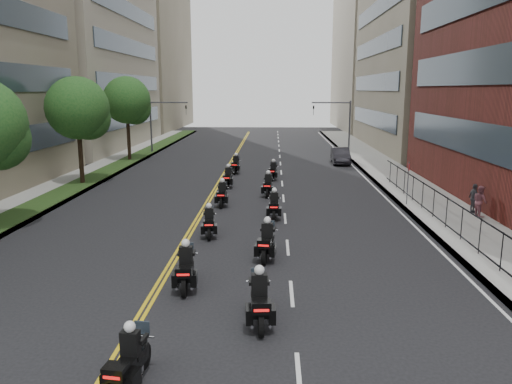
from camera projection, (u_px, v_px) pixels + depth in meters
ground at (167, 374)px, 12.09m from camera, size 160.00×160.00×0.00m
sidewalk_right at (404, 183)px, 36.13m from camera, size 4.00×90.00×0.15m
sidewalk_left at (77, 181)px, 36.96m from camera, size 4.00×90.00×0.15m
grass_strip at (88, 180)px, 36.91m from camera, size 2.00×90.00×0.04m
building_right_tan at (445, 13)px, 55.29m from camera, size 15.11×28.00×30.00m
building_right_far at (385, 52)px, 85.05m from camera, size 15.00×28.00×26.00m
building_left_far at (133, 53)px, 86.56m from camera, size 16.00×28.00×26.00m
iron_fence at (454, 217)px, 23.27m from camera, size 0.05×28.00×1.50m
street_trees at (45, 117)px, 29.65m from camera, size 4.40×38.40×7.98m
traffic_signal_right at (341, 119)px, 52.12m from camera, size 4.09×0.20×5.60m
traffic_signal_left at (160, 119)px, 52.78m from camera, size 4.09×0.20×5.60m
motorcycle_0 at (129, 363)px, 11.42m from camera, size 0.65×2.16×1.60m
motorcycle_1 at (260, 302)px, 14.54m from camera, size 0.64×2.40×1.77m
motorcycle_2 at (186, 270)px, 17.16m from camera, size 0.63×2.36×1.74m
motorcycle_3 at (267, 243)px, 20.18m from camera, size 0.69×2.35×1.73m
motorcycle_4 at (209, 223)px, 23.28m from camera, size 0.61×2.14×1.58m
motorcycle_5 at (274, 206)px, 26.52m from camera, size 0.52×2.24×1.65m
motorcycle_6 at (222, 195)px, 29.41m from camera, size 0.51×2.23×1.64m
motorcycle_7 at (268, 186)px, 32.12m from camera, size 0.56×2.25×1.66m
motorcycle_8 at (228, 178)px, 34.97m from camera, size 0.53×2.23×1.64m
motorcycle_9 at (273, 172)px, 37.81m from camera, size 0.64×2.16×1.60m
motorcycle_10 at (236, 165)px, 40.79m from camera, size 0.55×2.26×1.67m
parked_sedan at (340, 156)px, 46.17m from camera, size 1.70×4.49×1.46m
pedestrian_b at (480, 201)px, 26.34m from camera, size 0.76×0.90×1.65m
pedestrian_c at (474, 198)px, 27.14m from camera, size 0.52×0.98×1.59m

